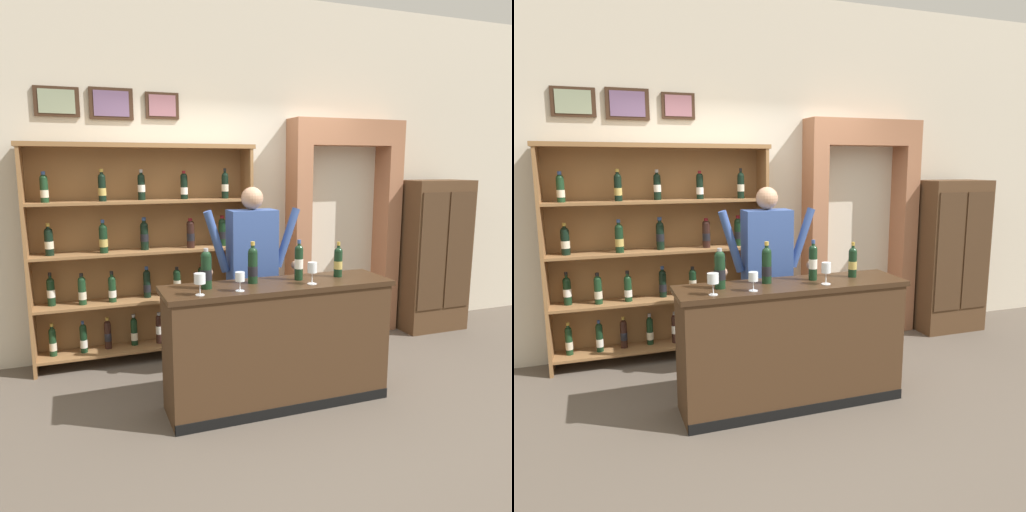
# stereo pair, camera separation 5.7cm
# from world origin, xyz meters

# --- Properties ---
(ground_plane) EXTENTS (14.00, 14.00, 0.02)m
(ground_plane) POSITION_xyz_m (0.00, 0.00, -0.01)
(ground_plane) COLOR brown
(back_wall) EXTENTS (12.00, 0.19, 3.52)m
(back_wall) POSITION_xyz_m (-0.00, 1.57, 1.76)
(back_wall) COLOR beige
(back_wall) RESTS_ON ground
(wine_shelf) EXTENTS (2.11, 0.34, 2.06)m
(wine_shelf) POSITION_xyz_m (-0.90, 1.34, 1.07)
(wine_shelf) COLOR olive
(wine_shelf) RESTS_ON ground
(archway_doorway) EXTENTS (1.27, 0.45, 2.34)m
(archway_doorway) POSITION_xyz_m (1.26, 1.44, 1.30)
(archway_doorway) COLOR #9E6647
(archway_doorway) RESTS_ON ground
(side_cabinet) EXTENTS (0.75, 0.47, 1.70)m
(side_cabinet) POSITION_xyz_m (2.30, 1.14, 0.85)
(side_cabinet) COLOR #4C331E
(side_cabinet) RESTS_ON ground
(tasting_counter) EXTENTS (1.79, 0.49, 0.98)m
(tasting_counter) POSITION_xyz_m (-0.08, -0.00, 0.49)
(tasting_counter) COLOR #422B19
(tasting_counter) RESTS_ON ground
(shopkeeper) EXTENTS (0.89, 0.22, 1.68)m
(shopkeeper) POSITION_xyz_m (-0.08, 0.58, 1.04)
(shopkeeper) COLOR #2D3347
(shopkeeper) RESTS_ON ground
(tasting_bottle_grappa) EXTENTS (0.08, 0.08, 0.30)m
(tasting_bottle_grappa) POSITION_xyz_m (-0.64, 0.03, 1.12)
(tasting_bottle_grappa) COLOR black
(tasting_bottle_grappa) RESTS_ON tasting_counter
(tasting_bottle_chianti) EXTENTS (0.08, 0.08, 0.32)m
(tasting_bottle_chianti) POSITION_xyz_m (-0.26, 0.07, 1.12)
(tasting_bottle_chianti) COLOR black
(tasting_bottle_chianti) RESTS_ON tasting_counter
(tasting_bottle_prosecco) EXTENTS (0.07, 0.07, 0.32)m
(tasting_bottle_prosecco) POSITION_xyz_m (0.12, 0.05, 1.12)
(tasting_bottle_prosecco) COLOR black
(tasting_bottle_prosecco) RESTS_ON tasting_counter
(tasting_bottle_super_tuscan) EXTENTS (0.07, 0.07, 0.28)m
(tasting_bottle_super_tuscan) POSITION_xyz_m (0.46, 0.05, 1.10)
(tasting_bottle_super_tuscan) COLOR black
(tasting_bottle_super_tuscan) RESTS_ON tasting_counter
(wine_glass_left) EXTENTS (0.07, 0.07, 0.14)m
(wine_glass_left) POSITION_xyz_m (-0.43, -0.13, 1.07)
(wine_glass_left) COLOR silver
(wine_glass_left) RESTS_ON tasting_counter
(wine_glass_spare) EXTENTS (0.08, 0.08, 0.16)m
(wine_glass_spare) POSITION_xyz_m (-0.73, -0.14, 1.09)
(wine_glass_spare) COLOR silver
(wine_glass_spare) RESTS_ON tasting_counter
(wine_glass_right) EXTENTS (0.07, 0.07, 0.17)m
(wine_glass_right) POSITION_xyz_m (0.15, -0.12, 1.09)
(wine_glass_right) COLOR silver
(wine_glass_right) RESTS_ON tasting_counter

